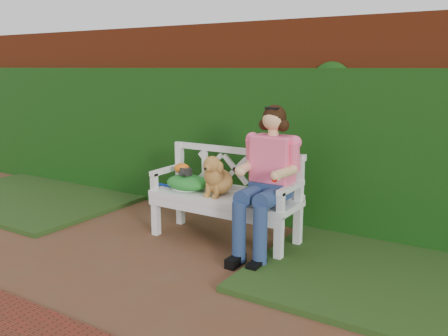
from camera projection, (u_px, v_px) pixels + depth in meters
The scene contains 12 objects.
ground at pixel (121, 258), 4.33m from camera, with size 60.00×60.00×0.00m, color brown.
brick_wall at pixel (230, 119), 5.68m from camera, with size 10.00×0.30×2.20m, color maroon.
ivy_hedge at pixel (220, 142), 5.54m from camera, with size 10.00×0.18×1.70m, color #17420C.
grass_left at pixel (37, 196), 6.31m from camera, with size 2.60×2.00×0.05m, color #1B3112.
grass_right at pixel (418, 280), 3.83m from camera, with size 2.60×2.00×0.05m, color #1B3112.
garden_bench at pixel (224, 218), 4.70m from camera, with size 1.58×0.60×0.48m, color white, non-canonical shape.
seated_woman at pixel (270, 183), 4.33m from camera, with size 0.57×0.76×1.35m, color red, non-canonical shape.
dog at pixel (218, 175), 4.61m from camera, with size 0.27×0.37×0.41m, color #9D5F33, non-canonical shape.
tennis_racket at pixel (183, 188), 4.86m from camera, with size 0.53×0.22×0.03m, color white, non-canonical shape.
green_bag at pixel (187, 182), 4.84m from camera, with size 0.45×0.35×0.15m, color #217E1B, non-canonical shape.
camera_item at pixel (186, 172), 4.80m from camera, with size 0.11×0.08×0.07m, color #252525.
baseball_glove at pixel (182, 168), 4.87m from camera, with size 0.17×0.13×0.11m, color orange.
Camera 1 is at (2.95, -2.95, 1.71)m, focal length 38.00 mm.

